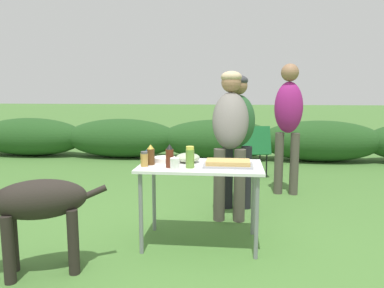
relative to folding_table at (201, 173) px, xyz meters
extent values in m
plane|color=#477533|center=(0.00, 0.00, -0.66)|extent=(60.00, 60.00, 0.00)
ellipsoid|color=#234C1E|center=(-4.00, 4.19, -0.26)|extent=(2.40, 0.90, 0.80)
ellipsoid|color=#234C1E|center=(-2.00, 4.19, -0.26)|extent=(2.40, 0.90, 0.80)
ellipsoid|color=#234C1E|center=(0.00, 4.19, -0.26)|extent=(2.40, 0.90, 0.80)
ellipsoid|color=#234C1E|center=(2.00, 4.19, -0.26)|extent=(2.40, 0.90, 0.80)
cube|color=white|center=(0.00, 0.00, 0.06)|extent=(1.10, 0.64, 0.02)
cylinder|color=gray|center=(-0.49, -0.27, -0.31)|extent=(0.04, 0.04, 0.71)
cylinder|color=gray|center=(0.49, -0.27, -0.31)|extent=(0.04, 0.04, 0.71)
cylinder|color=gray|center=(-0.49, 0.27, -0.31)|extent=(0.04, 0.04, 0.71)
cylinder|color=gray|center=(0.49, 0.27, -0.31)|extent=(0.04, 0.04, 0.71)
cube|color=#9E9EA3|center=(0.24, -0.05, 0.09)|extent=(0.43, 0.25, 0.02)
cube|color=tan|center=(0.24, -0.05, 0.11)|extent=(0.38, 0.21, 0.04)
cylinder|color=white|center=(-0.35, 0.10, 0.10)|extent=(0.21, 0.21, 0.04)
ellipsoid|color=#ADBC99|center=(-0.13, 0.11, 0.12)|extent=(0.22, 0.22, 0.09)
cylinder|color=white|center=(-0.20, -0.24, 0.13)|extent=(0.08, 0.08, 0.10)
cylinder|color=brown|center=(-0.45, -0.04, 0.15)|extent=(0.07, 0.07, 0.14)
cone|color=gold|center=(-0.45, -0.04, 0.24)|extent=(0.06, 0.06, 0.04)
cylinder|color=#562314|center=(-0.26, -0.14, 0.16)|extent=(0.07, 0.07, 0.16)
cone|color=black|center=(-0.26, -0.14, 0.26)|extent=(0.06, 0.06, 0.05)
cylinder|color=#B2893D|center=(-0.49, -0.12, 0.13)|extent=(0.07, 0.07, 0.11)
cylinder|color=#4C4C4C|center=(-0.49, -0.12, 0.20)|extent=(0.06, 0.06, 0.02)
cylinder|color=silver|center=(-0.49, 0.01, 0.13)|extent=(0.06, 0.06, 0.11)
cone|color=#194793|center=(-0.49, 0.01, 0.20)|extent=(0.05, 0.05, 0.03)
cylinder|color=olive|center=(-0.08, -0.14, 0.16)|extent=(0.08, 0.08, 0.16)
cylinder|color=#D1CC47|center=(-0.08, -0.14, 0.25)|extent=(0.07, 0.07, 0.03)
cylinder|color=#4C473D|center=(0.15, 0.63, -0.27)|extent=(0.12, 0.12, 0.79)
cylinder|color=#4C473D|center=(0.36, 0.63, -0.27)|extent=(0.12, 0.12, 0.79)
ellipsoid|color=slate|center=(0.26, 0.75, 0.42)|extent=(0.40, 0.50, 0.69)
sphere|color=#936B4C|center=(0.26, 0.87, 0.82)|extent=(0.22, 0.22, 0.22)
ellipsoid|color=tan|center=(0.26, 0.87, 0.88)|extent=(0.23, 0.23, 0.13)
cylinder|color=black|center=(0.23, 1.07, -0.29)|extent=(0.13, 0.13, 0.75)
cylinder|color=black|center=(0.45, 1.08, -0.29)|extent=(0.13, 0.13, 0.75)
ellipsoid|color=#28562D|center=(0.34, 1.08, 0.38)|extent=(0.41, 0.30, 0.60)
sphere|color=#936B4C|center=(0.34, 1.08, 0.79)|extent=(0.21, 0.21, 0.21)
ellipsoid|color=#333338|center=(0.34, 1.08, 0.84)|extent=(0.22, 0.22, 0.12)
cylinder|color=#4C473D|center=(0.91, 1.77, -0.25)|extent=(0.12, 0.12, 0.83)
cylinder|color=#4C473D|center=(1.11, 1.75, -0.25)|extent=(0.12, 0.12, 0.83)
ellipsoid|color=#931E70|center=(1.01, 1.76, 0.51)|extent=(0.40, 0.30, 0.67)
sphere|color=#936B4C|center=(1.01, 1.76, 0.96)|extent=(0.23, 0.23, 0.23)
cylinder|color=#28231E|center=(-0.92, -0.68, -0.41)|extent=(0.09, 0.09, 0.51)
cylinder|color=#28231E|center=(-1.00, -0.50, -0.41)|extent=(0.09, 0.09, 0.51)
cylinder|color=#28231E|center=(-1.33, -0.87, -0.41)|extent=(0.09, 0.09, 0.51)
cylinder|color=#28231E|center=(-1.41, -0.69, -0.41)|extent=(0.09, 0.09, 0.51)
ellipsoid|color=#28231E|center=(-1.16, -0.69, -0.08)|extent=(0.76, 0.56, 0.31)
cylinder|color=#28231E|center=(-0.81, -0.52, -0.06)|extent=(0.22, 0.14, 0.12)
cube|color=#19602D|center=(0.60, 2.86, -0.28)|extent=(0.54, 0.54, 0.03)
cube|color=#19602D|center=(0.65, 2.59, -0.05)|extent=(0.48, 0.25, 0.44)
cylinder|color=black|center=(0.44, 2.63, -0.47)|extent=(0.02, 0.02, 0.38)
cylinder|color=black|center=(0.83, 2.71, -0.47)|extent=(0.02, 0.02, 0.38)
cylinder|color=black|center=(0.36, 3.02, -0.47)|extent=(0.02, 0.02, 0.38)
cylinder|color=black|center=(0.76, 3.10, -0.47)|extent=(0.02, 0.02, 0.38)
cylinder|color=black|center=(0.37, 2.82, -0.10)|extent=(0.10, 0.41, 0.02)
cylinder|color=black|center=(0.82, 2.91, -0.10)|extent=(0.10, 0.41, 0.02)
camera|label=1|loc=(0.28, -3.28, 0.76)|focal=35.00mm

